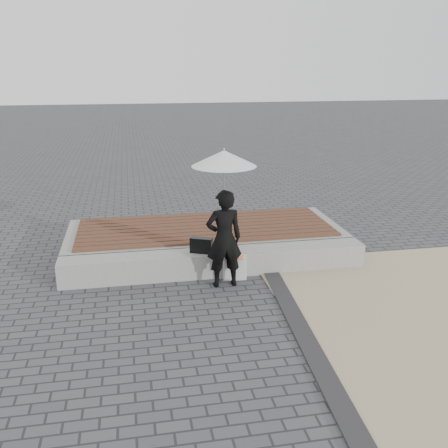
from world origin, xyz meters
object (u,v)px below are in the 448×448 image
(parasol, at_px, (224,158))
(canvas_tote, at_px, (235,267))
(seating_ledge, at_px, (216,262))
(handbag, at_px, (201,245))
(woman, at_px, (224,239))

(parasol, bearing_deg, canvas_tote, 44.32)
(seating_ledge, relative_size, handbag, 14.07)
(woman, relative_size, parasol, 1.26)
(woman, bearing_deg, parasol, 176.33)
(seating_ledge, xyz_separation_m, woman, (0.04, -0.48, 0.57))
(canvas_tote, bearing_deg, seating_ledge, 135.79)
(parasol, bearing_deg, seating_ledge, 94.61)
(woman, distance_m, canvas_tote, 0.64)
(woman, height_order, handbag, woman)
(parasol, bearing_deg, woman, 180.00)
(handbag, xyz_separation_m, canvas_tote, (0.50, -0.22, -0.33))
(seating_ledge, height_order, parasol, parasol)
(woman, height_order, parasol, parasol)
(parasol, distance_m, handbag, 1.56)
(canvas_tote, bearing_deg, woman, -132.12)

